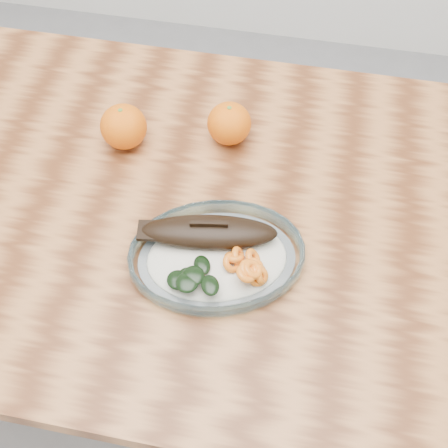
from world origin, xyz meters
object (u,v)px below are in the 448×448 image
object	(u,v)px
dining_table	(168,231)
orange_left	(124,127)
orange_right	(229,124)
plated_meal	(217,254)

from	to	relation	value
dining_table	orange_left	xyz separation A→B (m)	(-0.10, 0.12, 0.14)
dining_table	orange_left	world-z (taller)	orange_left
dining_table	orange_right	world-z (taller)	orange_right
orange_left	dining_table	bearing A→B (deg)	-49.17
plated_meal	orange_right	xyz separation A→B (m)	(-0.03, 0.27, 0.02)
plated_meal	orange_right	bearing A→B (deg)	80.26
plated_meal	orange_left	world-z (taller)	orange_left
dining_table	plated_meal	distance (m)	0.19
orange_right	dining_table	bearing A→B (deg)	-117.84
orange_left	orange_right	size ratio (longest dim) A/B	1.05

